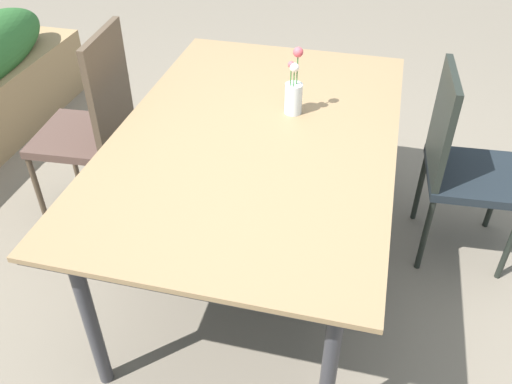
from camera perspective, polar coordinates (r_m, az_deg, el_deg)
ground_plane at (r=2.68m, az=-1.23°, el=-7.15°), size 12.00×12.00×0.00m
dining_table at (r=2.20m, az=0.00°, el=5.01°), size 1.71×1.10×0.76m
chair_near_right at (r=2.60m, az=20.68°, el=3.23°), size 0.44×0.44×0.93m
chair_far_side at (r=2.71m, az=-16.74°, el=7.13°), size 0.45×0.45×1.02m
flower_vase at (r=2.26m, az=4.00°, el=10.44°), size 0.07×0.07×0.29m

